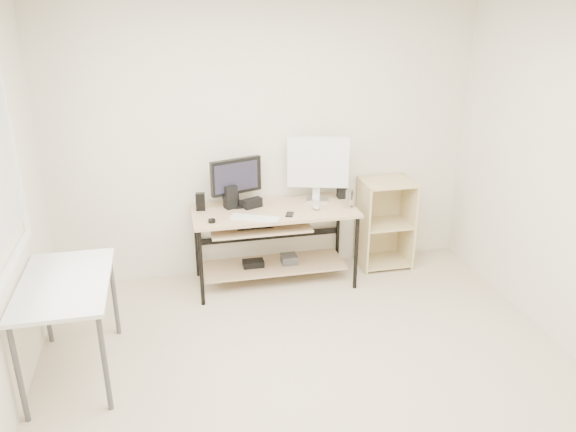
% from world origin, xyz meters
% --- Properties ---
extents(room, '(4.01, 4.01, 2.62)m').
position_xyz_m(room, '(-0.14, 0.04, 1.32)').
color(room, beige).
rests_on(room, ground).
extents(desk, '(1.50, 0.65, 0.75)m').
position_xyz_m(desk, '(-0.03, 1.66, 0.54)').
color(desk, tan).
rests_on(desk, ground).
extents(side_table, '(0.60, 1.00, 0.75)m').
position_xyz_m(side_table, '(-1.68, 0.60, 0.67)').
color(side_table, silver).
rests_on(side_table, ground).
extents(shelf_unit, '(0.50, 0.40, 0.90)m').
position_xyz_m(shelf_unit, '(1.15, 1.82, 0.45)').
color(shelf_unit, '#D2BD83').
rests_on(shelf_unit, ground).
extents(black_monitor, '(0.48, 0.20, 0.45)m').
position_xyz_m(black_monitor, '(-0.32, 1.82, 1.01)').
color(black_monitor, black).
rests_on(black_monitor, desk).
extents(white_imac, '(0.57, 0.22, 0.61)m').
position_xyz_m(white_imac, '(0.45, 1.81, 1.10)').
color(white_imac, silver).
rests_on(white_imac, desk).
extents(keyboard, '(0.44, 0.29, 0.01)m').
position_xyz_m(keyboard, '(-0.21, 1.46, 0.76)').
color(keyboard, silver).
rests_on(keyboard, desk).
extents(mouse, '(0.08, 0.12, 0.04)m').
position_xyz_m(mouse, '(0.37, 1.57, 0.77)').
color(mouse, '#B6B6BB').
rests_on(mouse, desk).
extents(center_speaker, '(0.19, 0.14, 0.09)m').
position_xyz_m(center_speaker, '(-0.19, 1.73, 0.79)').
color(center_speaker, black).
rests_on(center_speaker, desk).
extents(speaker_left, '(0.14, 0.14, 0.22)m').
position_xyz_m(speaker_left, '(-0.39, 1.77, 0.86)').
color(speaker_left, black).
rests_on(speaker_left, desk).
extents(speaker_right, '(0.09, 0.09, 0.10)m').
position_xyz_m(speaker_right, '(0.70, 1.81, 0.80)').
color(speaker_right, black).
rests_on(speaker_right, desk).
extents(audio_controller, '(0.09, 0.06, 0.17)m').
position_xyz_m(audio_controller, '(-0.66, 1.77, 0.83)').
color(audio_controller, black).
rests_on(audio_controller, desk).
extents(volume_puck, '(0.07, 0.07, 0.03)m').
position_xyz_m(volume_puck, '(-0.59, 1.46, 0.76)').
color(volume_puck, black).
rests_on(volume_puck, desk).
extents(smartphone, '(0.10, 0.13, 0.01)m').
position_xyz_m(smartphone, '(0.11, 1.48, 0.75)').
color(smartphone, black).
rests_on(smartphone, desk).
extents(coaster, '(0.11, 0.11, 0.01)m').
position_xyz_m(coaster, '(0.69, 1.56, 0.75)').
color(coaster, olive).
rests_on(coaster, desk).
extents(drinking_glass, '(0.08, 0.08, 0.15)m').
position_xyz_m(drinking_glass, '(0.69, 1.56, 0.83)').
color(drinking_glass, white).
rests_on(drinking_glass, coaster).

